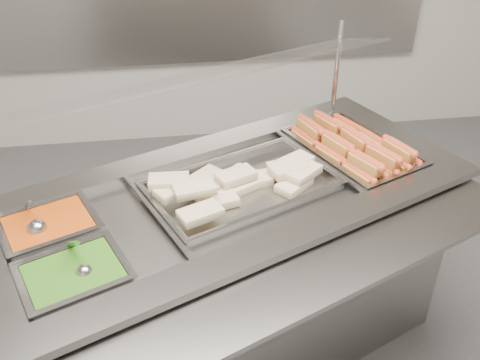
{
  "coord_description": "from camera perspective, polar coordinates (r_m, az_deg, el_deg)",
  "views": [
    {
      "loc": [
        -0.26,
        -1.13,
        1.93
      ],
      "look_at": [
        -0.04,
        0.48,
        0.88
      ],
      "focal_mm": 40.0,
      "sensor_mm": 36.0,
      "label": 1
    }
  ],
  "objects": [
    {
      "name": "pan_wraps",
      "position": [
        1.98,
        0.24,
        -1.06
      ],
      "size": [
        0.75,
        0.61,
        0.07
      ],
      "color": "gray",
      "rests_on": "steam_counter"
    },
    {
      "name": "pan_beans",
      "position": [
        1.9,
        -19.61,
        -5.27
      ],
      "size": [
        0.35,
        0.32,
        0.1
      ],
      "color": "gray",
      "rests_on": "steam_counter"
    },
    {
      "name": "tortilla_wraps",
      "position": [
        1.96,
        -0.18,
        -0.18
      ],
      "size": [
        0.65,
        0.42,
        0.09
      ],
      "color": "#C9B387",
      "rests_on": "pan_wraps"
    },
    {
      "name": "pan_hotdogs",
      "position": [
        2.27,
        11.86,
        2.66
      ],
      "size": [
        0.51,
        0.61,
        0.1
      ],
      "color": "gray",
      "rests_on": "steam_counter"
    },
    {
      "name": "serving_spoon",
      "position": [
        1.66,
        -16.46,
        -8.92
      ],
      "size": [
        0.09,
        0.16,
        0.13
      ],
      "color": "#ADADB2",
      "rests_on": "pan_peas"
    },
    {
      "name": "ladle",
      "position": [
        1.86,
        -20.87,
        -4.75
      ],
      "size": [
        0.1,
        0.17,
        0.14
      ],
      "color": "#ADADB2",
      "rests_on": "pan_beans"
    },
    {
      "name": "pan_peas",
      "position": [
        1.69,
        -17.18,
        -10.32
      ],
      "size": [
        0.35,
        0.32,
        0.1
      ],
      "color": "gray",
      "rests_on": "steam_counter"
    },
    {
      "name": "steam_counter",
      "position": [
        2.2,
        -1.07,
        -10.22
      ],
      "size": [
        1.96,
        1.44,
        0.86
      ],
      "color": "gray",
      "rests_on": "ground"
    },
    {
      "name": "hotdogs_in_buns",
      "position": [
        2.24,
        11.96,
        3.49
      ],
      "size": [
        0.45,
        0.56,
        0.11
      ],
      "color": "#AA6D23",
      "rests_on": "pan_hotdogs"
    },
    {
      "name": "sneeze_guard",
      "position": [
        1.93,
        -4.52,
        10.6
      ],
      "size": [
        1.55,
        0.89,
        0.42
      ],
      "color": "#BBBBC0",
      "rests_on": "steam_counter"
    },
    {
      "name": "tray_rail",
      "position": [
        1.65,
        7.58,
        -10.3
      ],
      "size": [
        1.66,
        0.98,
        0.05
      ],
      "color": "gray",
      "rests_on": "steam_counter"
    }
  ]
}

